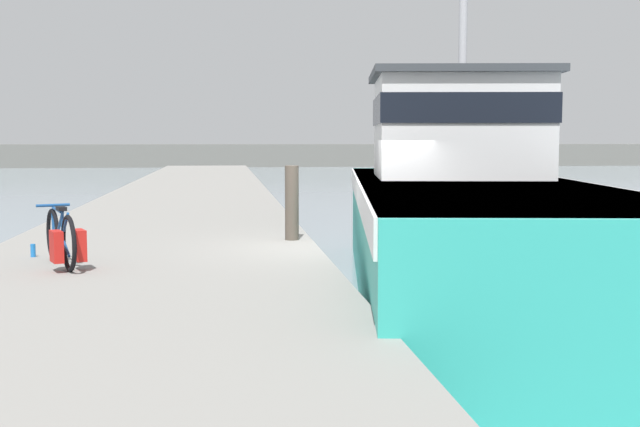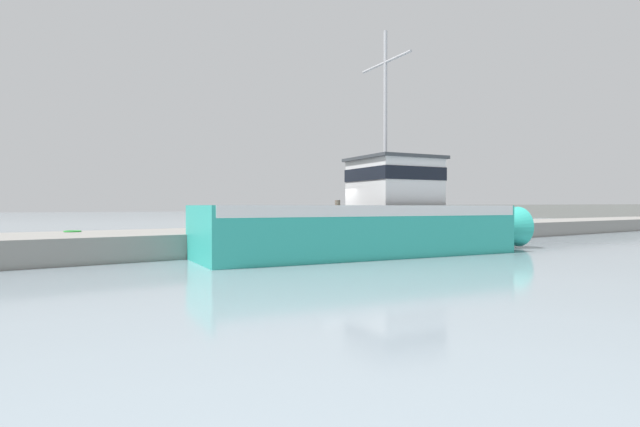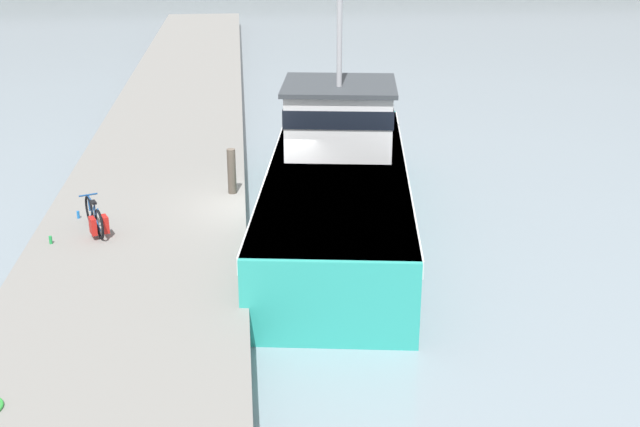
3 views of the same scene
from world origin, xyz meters
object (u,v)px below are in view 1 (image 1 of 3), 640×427
at_px(mooring_post, 292,203).
at_px(water_bottle_by_bike, 33,250).
at_px(fishing_boat_main, 464,212).
at_px(bicycle_touring, 63,240).

bearing_deg(mooring_post, water_bottle_by_bike, -158.35).
distance_m(mooring_post, water_bottle_by_bike, 4.12).
distance_m(fishing_boat_main, water_bottle_by_bike, 6.72).
xyz_separation_m(bicycle_touring, mooring_post, (3.19, 2.55, 0.25)).
height_order(fishing_boat_main, mooring_post, fishing_boat_main).
bearing_deg(bicycle_touring, mooring_post, 16.72).
xyz_separation_m(fishing_boat_main, mooring_post, (-2.82, 0.39, 0.15)).
bearing_deg(bicycle_touring, water_bottle_by_bike, 98.76).
bearing_deg(bicycle_touring, fishing_boat_main, -2.14).
relative_size(mooring_post, water_bottle_by_bike, 6.65).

